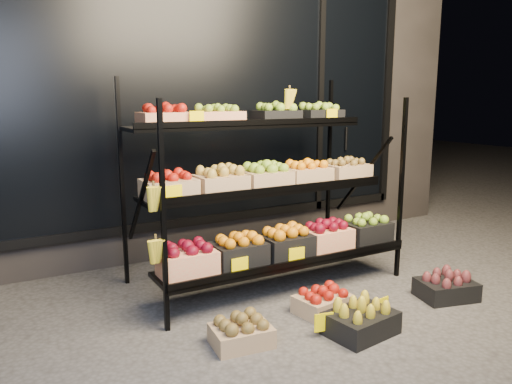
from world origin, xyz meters
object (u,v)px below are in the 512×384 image
floor_crate_left (241,332)px  floor_crate_midleft (361,319)px  floor_crate_midright (322,300)px  display_rack (268,188)px

floor_crate_left → floor_crate_midleft: bearing=-12.0°
floor_crate_midleft → floor_crate_midright: (-0.02, 0.39, -0.01)m
display_rack → floor_crate_midleft: display_rack is taller
display_rack → floor_crate_midleft: size_ratio=4.65×
floor_crate_left → floor_crate_midleft: 0.78m
floor_crate_left → floor_crate_midleft: (0.74, -0.25, 0.01)m
display_rack → floor_crate_midright: bearing=-86.8°
floor_crate_midleft → floor_crate_midright: 0.39m
floor_crate_left → floor_crate_midright: size_ratio=0.95×
display_rack → floor_crate_midleft: bearing=-87.0°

